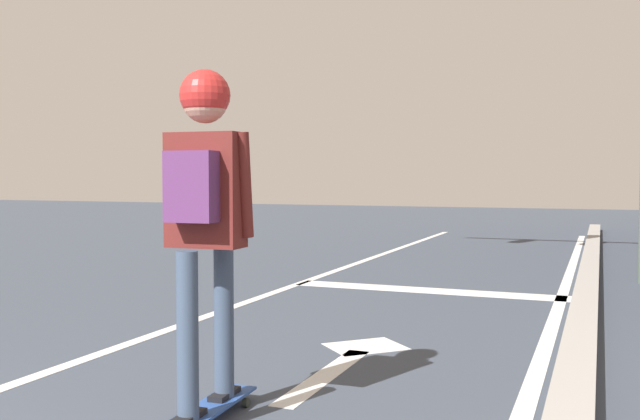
# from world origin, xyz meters

# --- Properties ---
(lane_line_center) EXTENTS (0.12, 20.00, 0.01)m
(lane_line_center) POSITION_xyz_m (-0.27, 6.00, 0.00)
(lane_line_center) COLOR silver
(lane_line_center) RESTS_ON ground
(lane_line_curbside) EXTENTS (0.12, 20.00, 0.01)m
(lane_line_curbside) POSITION_xyz_m (2.77, 6.00, 0.00)
(lane_line_curbside) COLOR silver
(lane_line_curbside) RESTS_ON ground
(stop_bar) EXTENTS (3.19, 0.40, 0.01)m
(stop_bar) POSITION_xyz_m (1.32, 7.36, 0.00)
(stop_bar) COLOR silver
(stop_bar) RESTS_ON ground
(lane_arrow_stem) EXTENTS (0.16, 1.40, 0.01)m
(lane_arrow_stem) POSITION_xyz_m (1.48, 3.69, 0.00)
(lane_arrow_stem) COLOR silver
(lane_arrow_stem) RESTS_ON ground
(lane_arrow_head) EXTENTS (0.71, 0.71, 0.01)m
(lane_arrow_head) POSITION_xyz_m (1.48, 4.54, 0.00)
(lane_arrow_head) COLOR silver
(lane_arrow_head) RESTS_ON ground
(curb_strip) EXTENTS (0.24, 24.00, 0.14)m
(curb_strip) POSITION_xyz_m (3.02, 6.00, 0.07)
(curb_strip) COLOR #A29E97
(curb_strip) RESTS_ON ground
(skateboard) EXTENTS (0.24, 0.88, 0.08)m
(skateboard) POSITION_xyz_m (1.22, 2.63, 0.07)
(skateboard) COLOR #2B4D97
(skateboard) RESTS_ON ground
(skater) EXTENTS (0.49, 0.65, 1.78)m
(skater) POSITION_xyz_m (1.22, 2.62, 1.23)
(skater) COLOR #3B4B63
(skater) RESTS_ON skateboard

